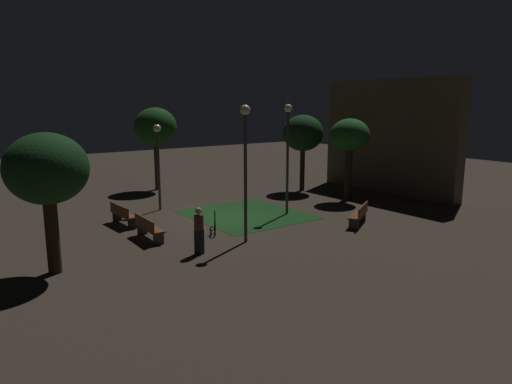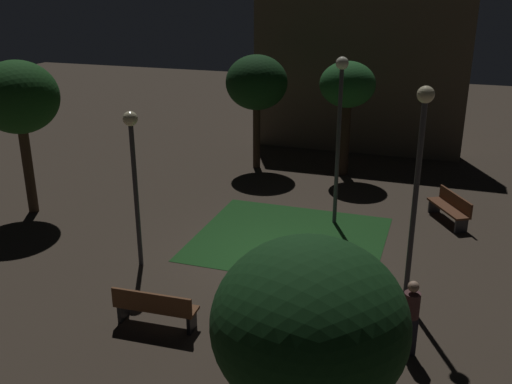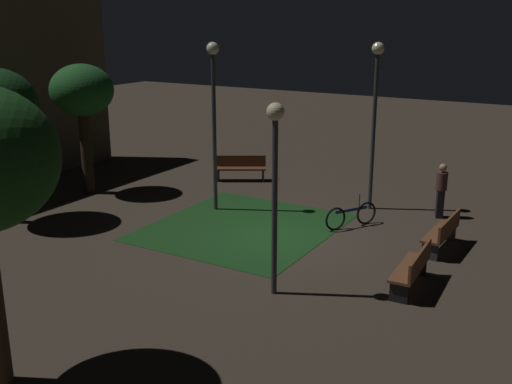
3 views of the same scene
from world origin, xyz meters
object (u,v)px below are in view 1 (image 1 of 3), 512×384
Objects in this scene: bench_front_right at (148,227)px; tree_right_canopy at (47,171)px; tree_left_canopy at (156,127)px; tree_tall_center at (303,134)px; bench_front_left at (123,214)px; bicycle at (215,223)px; pedestrian at (199,230)px; tree_lawn_side at (350,137)px; lamp_post_path_center at (245,151)px; lamp_post_plaza_east at (158,151)px; lamp_post_near_wall at (288,141)px; bench_corner at (360,214)px.

bench_front_right is 4.75m from tree_right_canopy.
tree_tall_center is at bearing 51.44° from tree_left_canopy.
bicycle reaches higher than bench_front_left.
pedestrian is (2.12, -1.90, 0.51)m from bicycle.
bench_front_right is 0.43× the size of tree_lawn_side.
tree_right_canopy is 5.02m from pedestrian.
tree_left_canopy is at bearing 171.00° from lamp_post_path_center.
bicycle is (3.05, 2.62, -0.14)m from bench_front_left.
lamp_post_plaza_east is at bearing -177.25° from lamp_post_path_center.
tree_left_canopy is 10.54m from bicycle.
tree_tall_center is 12.70m from pedestrian.
tree_tall_center is 5.99m from lamp_post_near_wall.
bicycle is (-1.09, 6.27, -2.75)m from tree_right_canopy.
bench_front_right is 4.63m from lamp_post_path_center.
bench_front_left is 6.36m from lamp_post_path_center.
tree_lawn_side is 2.80× the size of bicycle.
bench_front_right is 5.47m from lamp_post_plaza_east.
tree_tall_center is 2.88× the size of bicycle.
tree_tall_center is at bearing 127.20° from lamp_post_path_center.
bench_corner is at bearing 67.91° from bench_front_right.
tree_tall_center is at bearing 97.48° from bench_front_left.
lamp_post_plaza_east is (-4.31, 2.46, 2.31)m from bench_front_right.
tree_right_canopy is at bearing -81.09° from lamp_post_near_wall.
pedestrian is at bearing -95.15° from bench_corner.
lamp_post_path_center is at bearing -99.44° from bench_corner.
tree_left_canopy is at bearing 156.67° from lamp_post_plaza_east.
pedestrian is (5.17, 0.73, 0.37)m from bench_front_left.
pedestrian is at bearing -14.13° from lamp_post_plaza_east.
tree_tall_center is 0.91× the size of tree_left_canopy.
tree_right_canopy reaches higher than bench_front_left.
lamp_post_path_center reaches higher than tree_left_canopy.
bicycle is at bearing -117.52° from bench_corner.
tree_lawn_side is 1.05× the size of lamp_post_plaza_east.
tree_tall_center is 2.70× the size of pedestrian.
lamp_post_near_wall is at bearing 45.77° from lamp_post_plaza_east.
lamp_post_near_wall reaches higher than bench_front_left.
bench_front_left is at bearing -172.01° from pedestrian.
lamp_post_path_center is 6.71m from lamp_post_plaza_east.
tree_tall_center is at bearing 155.60° from bench_corner.
pedestrian is (6.65, -10.54, -2.44)m from tree_tall_center.
tree_left_canopy is 12.86m from pedestrian.
bench_front_right is at bearing -130.43° from lamp_post_path_center.
tree_tall_center is (-3.38, -0.19, -0.00)m from tree_lawn_side.
lamp_post_near_wall is 6.07m from lamp_post_plaza_east.
lamp_post_path_center reaches higher than bench_front_right.
tree_tall_center reaches higher than lamp_post_plaza_east.
bench_front_left is 1.13× the size of pedestrian.
bicycle is at bearing -82.60° from lamp_post_near_wall.
tree_lawn_side is at bearing 68.12° from lamp_post_plaza_east.
lamp_post_near_wall is 1.23× the size of lamp_post_plaza_east.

